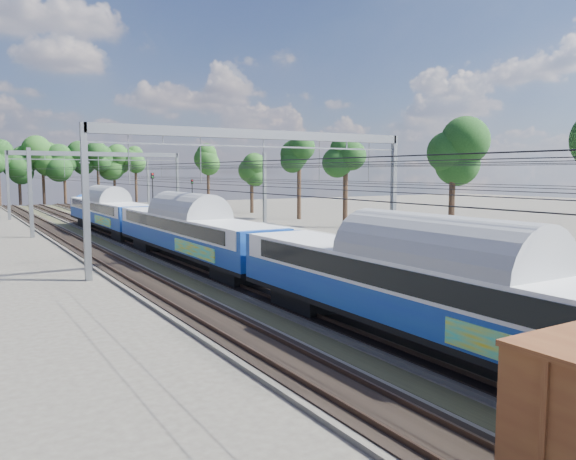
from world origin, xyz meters
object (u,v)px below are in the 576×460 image
worker (182,218)px  signal_near (153,190)px  signal_far (192,194)px  emu_train (191,224)px

worker → signal_near: bearing=14.4°
worker → signal_far: signal_far is taller
emu_train → worker: bearing=70.7°
signal_near → signal_far: 5.75m
signal_near → signal_far: signal_near is taller
emu_train → signal_near: (8.94, 36.06, 1.10)m
signal_near → signal_far: (5.68, 0.69, -0.57)m
emu_train → signal_far: bearing=68.3°
worker → emu_train: bearing=174.0°
worker → signal_far: 12.30m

